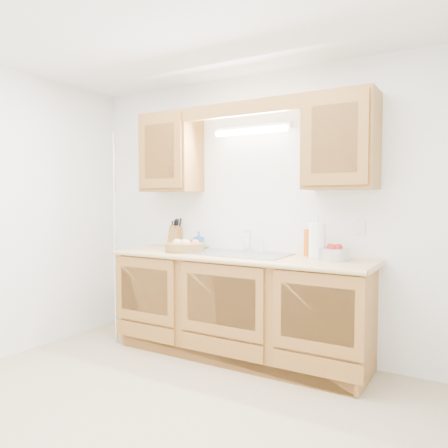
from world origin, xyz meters
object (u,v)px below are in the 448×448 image
Objects in this scene: apple_bowl at (334,253)px; paper_towel at (317,241)px; fruit_basket at (185,246)px; knife_block at (175,236)px.

paper_towel is at bearing -179.57° from apple_bowl.
paper_towel is at bearing 5.34° from fruit_basket.
knife_block is 0.88× the size of paper_towel.
apple_bowl is at bearing 4.84° from fruit_basket.
knife_block is 1.54m from paper_towel.
apple_bowl is (0.14, 0.00, -0.09)m from paper_towel.
knife_block is (-0.32, 0.28, 0.06)m from fruit_basket.
apple_bowl is at bearing -12.83° from knife_block.
knife_block is at bearing 138.71° from fruit_basket.
paper_towel is 1.08× the size of apple_bowl.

